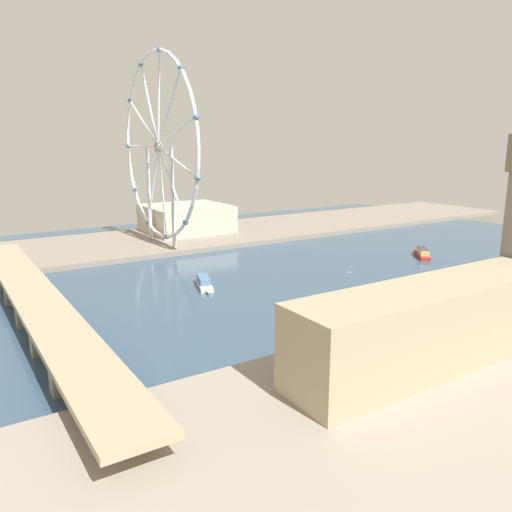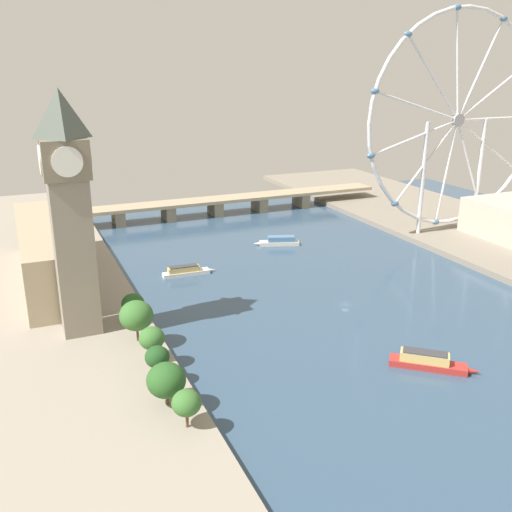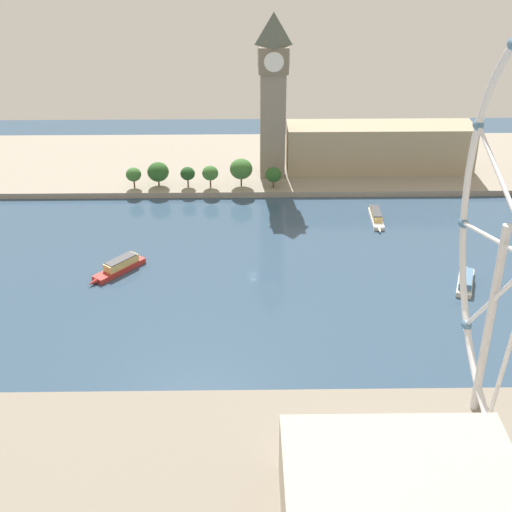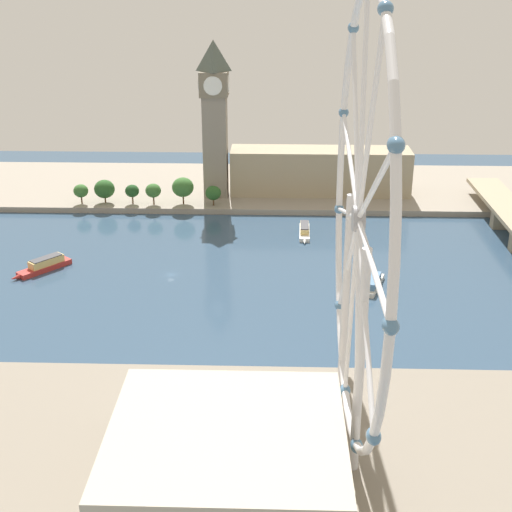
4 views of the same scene
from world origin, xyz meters
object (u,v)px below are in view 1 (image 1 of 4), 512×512
Objects in this scene: parliament_block at (433,324)px; river_bridge at (37,303)px; ferris_wheel at (158,148)px; tour_boat_1 at (328,308)px; tour_boat_3 at (422,253)px; tour_boat_0 at (204,283)px; riverside_hall at (186,218)px.

river_bridge is at bearing 40.04° from parliament_block.
ferris_wheel is 4.65× the size of tour_boat_1.
tour_boat_1 is (-50.08, -101.70, -5.96)m from river_bridge.
river_bridge reaches higher than tour_boat_1.
river_bridge is 8.89× the size of tour_boat_1.
parliament_block is 4.08× the size of tour_boat_3.
tour_boat_0 reaches higher than tour_boat_1.
tour_boat_3 is at bearing -65.98° from tour_boat_1.
river_bridge is 113.52m from tour_boat_1.
parliament_block is 163.65m from tour_boat_3.
river_bridge is 9.38× the size of tour_boat_3.
parliament_block is 4.01× the size of tour_boat_0.
parliament_block is 221.37m from ferris_wheel.
tour_boat_0 is 65.41m from tour_boat_1.
parliament_block reaches higher than river_bridge.
ferris_wheel is 4.82× the size of tour_boat_0.
riverside_hall is at bearing -46.01° from ferris_wheel.
river_bridge is at bearing -63.61° from tour_boat_0.
riverside_hall is at bearing 72.38° from tour_boat_3.
parliament_block reaches higher than tour_boat_3.
riverside_hall is 167.09m from tour_boat_3.
riverside_hall is 2.21× the size of tour_boat_1.
ferris_wheel reaches higher than tour_boat_1.
parliament_block reaches higher than tour_boat_1.
tour_boat_1 is (-187.96, 24.94, -10.63)m from riverside_hall.
ferris_wheel is 67.62m from riverside_hall.
tour_boat_0 is at bearing -82.49° from river_bridge.
tour_boat_3 is (-13.13, -139.85, 0.26)m from tour_boat_0.
tour_boat_0 is at bearing 158.34° from riverside_hall.
river_bridge reaches higher than tour_boat_3.
tour_boat_0 is at bearing 24.91° from tour_boat_1.
tour_boat_3 is at bearing -49.56° from parliament_block.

